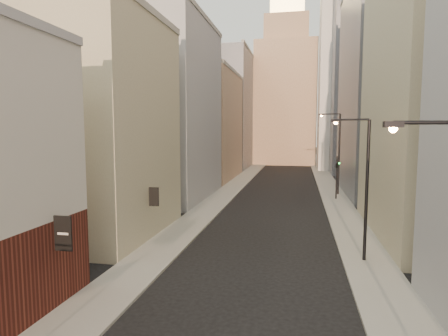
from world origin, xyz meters
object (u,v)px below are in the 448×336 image
white_tower (340,75)px  streetlamp_mid (363,181)px  traffic_light_right (337,168)px  clock_tower (286,89)px  streetlamp_far (337,149)px

white_tower → streetlamp_mid: 56.41m
white_tower → traffic_light_right: white_tower is taller
streetlamp_mid → traffic_light_right: bearing=104.1°
streetlamp_mid → traffic_light_right: streetlamp_mid is taller
clock_tower → streetlamp_far: 46.91m
white_tower → traffic_light_right: 37.27m
streetlamp_far → traffic_light_right: (-0.27, -3.31, -1.96)m
streetlamp_far → streetlamp_mid: bearing=-83.8°
streetlamp_mid → streetlamp_far: size_ratio=0.87×
white_tower → streetlamp_mid: bearing=-94.1°
clock_tower → streetlamp_mid: size_ratio=5.23×
streetlamp_mid → traffic_light_right: (0.51, 20.59, -1.20)m
clock_tower → streetlamp_far: (7.84, -44.68, -11.96)m
clock_tower → streetlamp_far: clock_tower is taller
clock_tower → traffic_light_right: clock_tower is taller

